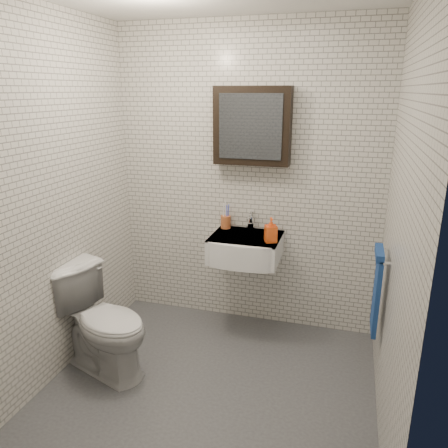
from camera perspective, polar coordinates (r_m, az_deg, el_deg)
name	(u,v)px	position (r m, az deg, el deg)	size (l,w,h in m)	color
ground	(211,384)	(3.25, -1.69, -20.13)	(2.20, 2.00, 0.01)	#44474B
room_shell	(209,177)	(2.63, -1.96, 6.09)	(2.22, 2.02, 2.51)	silver
washbasin	(245,248)	(3.49, 2.71, -3.21)	(0.55, 0.50, 0.20)	white
faucet	(251,222)	(3.62, 3.49, 0.22)	(0.06, 0.20, 0.15)	silver
mirror_cabinet	(252,126)	(3.47, 3.71, 12.64)	(0.60, 0.15, 0.60)	black
towel_rail	(377,287)	(3.07, 19.38, -7.80)	(0.09, 0.30, 0.58)	silver
toothbrush_cup	(226,221)	(3.68, 0.22, 0.36)	(0.10, 0.10, 0.23)	#B65A2D
soap_bottle	(271,230)	(3.35, 6.15, -0.78)	(0.09, 0.09, 0.19)	orange
toilet	(103,321)	(3.31, -15.56, -12.15)	(0.43, 0.76, 0.77)	silver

